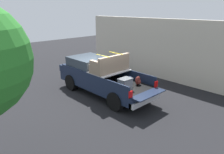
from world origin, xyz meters
name	(u,v)px	position (x,y,z in m)	size (l,w,h in m)	color
ground_plane	(104,94)	(0.00, 0.00, 0.00)	(40.00, 40.00, 0.00)	black
pickup_truck	(100,75)	(0.36, 0.00, 0.96)	(6.05, 2.06, 2.23)	#162138
building_facade	(157,48)	(-0.04, -4.57, 1.88)	(11.97, 0.36, 3.77)	beige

